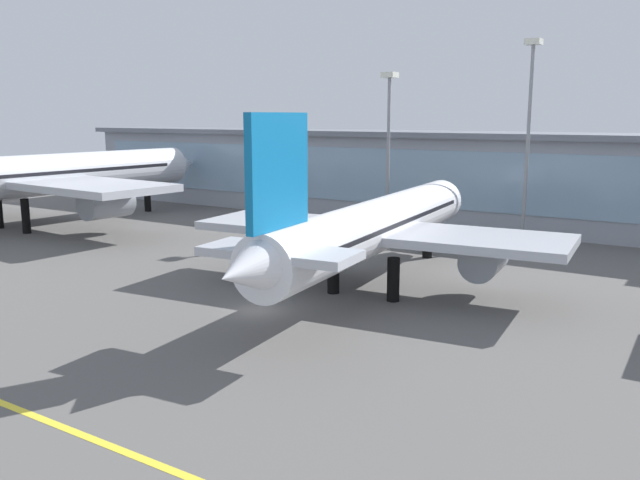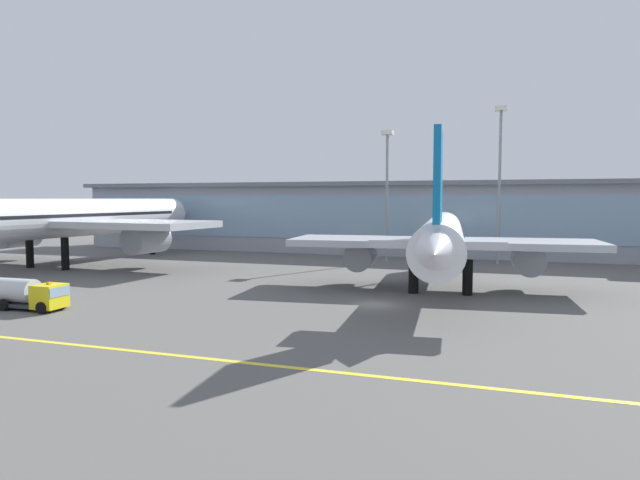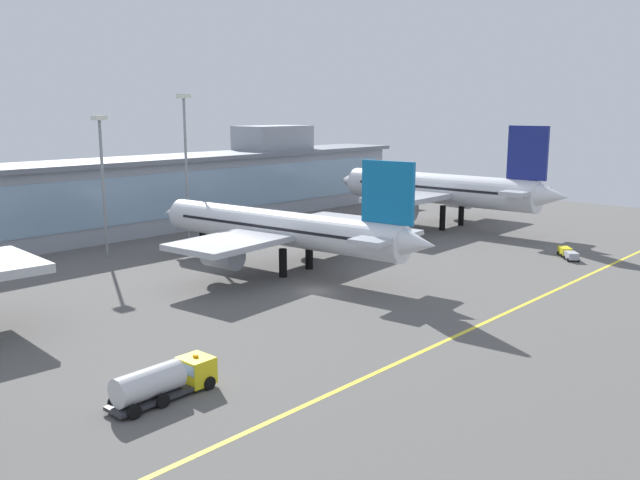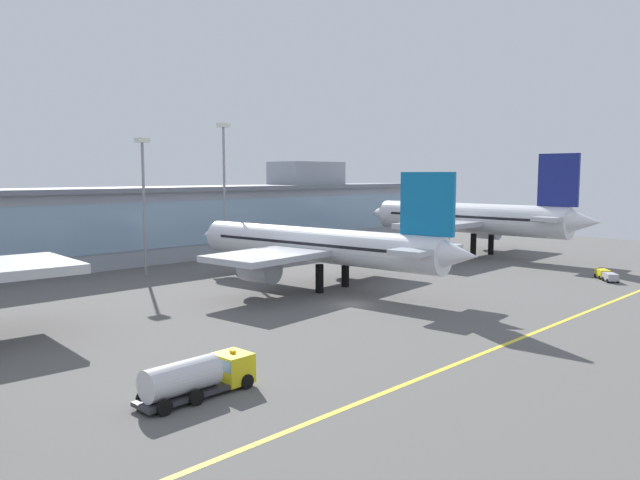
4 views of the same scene
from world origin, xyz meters
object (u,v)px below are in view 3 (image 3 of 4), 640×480
at_px(baggage_tug_near, 568,253).
at_px(apron_light_mast_west, 102,164).
at_px(airliner_near_right, 280,229).
at_px(airliner_far_right, 440,189).
at_px(apron_light_mast_centre, 185,146).
at_px(fuel_tanker_truck, 166,380).

relative_size(baggage_tug_near, apron_light_mast_west, 0.24).
relative_size(airliner_near_right, apron_light_mast_west, 2.26).
bearing_deg(airliner_far_right, baggage_tug_near, 158.30).
bearing_deg(apron_light_mast_centre, baggage_tug_near, -62.04).
height_order(airliner_near_right, apron_light_mast_west, apron_light_mast_west).
xyz_separation_m(airliner_near_right, apron_light_mast_centre, (5.41, 28.83, 10.24)).
bearing_deg(apron_light_mast_west, apron_light_mast_centre, 9.34).
distance_m(airliner_near_right, apron_light_mast_centre, 31.07).
height_order(airliner_far_right, apron_light_mast_centre, apron_light_mast_centre).
bearing_deg(apron_light_mast_west, fuel_tanker_truck, -115.37).
relative_size(fuel_tanker_truck, apron_light_mast_centre, 0.37).
bearing_deg(airliner_far_right, airliner_near_right, 92.64).
bearing_deg(apron_light_mast_west, baggage_tug_near, -48.33).
xyz_separation_m(airliner_near_right, fuel_tanker_truck, (-35.87, -24.30, -4.39)).
relative_size(airliner_near_right, apron_light_mast_centre, 1.95).
bearing_deg(apron_light_mast_centre, airliner_near_right, -100.63).
relative_size(fuel_tanker_truck, baggage_tug_near, 1.73).
bearing_deg(baggage_tug_near, fuel_tanker_truck, 137.63).
height_order(airliner_near_right, airliner_far_right, airliner_far_right).
relative_size(airliner_far_right, apron_light_mast_centre, 2.00).
distance_m(airliner_far_right, fuel_tanker_truck, 86.62).
bearing_deg(airliner_far_right, apron_light_mast_west, 67.13).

